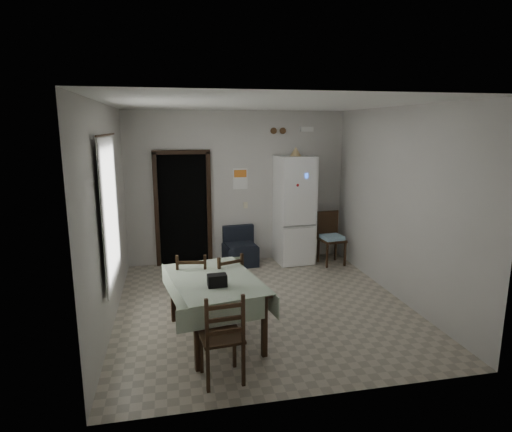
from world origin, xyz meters
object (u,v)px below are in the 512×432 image
at_px(dining_table, 215,308).
at_px(dining_chair_far_right, 225,285).
at_px(navy_seat, 240,246).
at_px(dining_chair_near_head, 221,335).
at_px(corner_chair, 332,239).
at_px(dining_chair_far_left, 193,286).
at_px(fridge, 294,210).

height_order(dining_table, dining_chair_far_right, dining_chair_far_right).
relative_size(navy_seat, dining_chair_near_head, 0.74).
xyz_separation_m(corner_chair, dining_chair_near_head, (-2.54, -3.40, -0.01)).
distance_m(navy_seat, dining_chair_far_left, 2.44).
relative_size(dining_table, dining_chair_near_head, 1.52).
bearing_deg(corner_chair, dining_chair_far_left, -151.23).
height_order(corner_chair, dining_chair_far_left, corner_chair).
relative_size(fridge, dining_chair_far_left, 2.11).
xyz_separation_m(corner_chair, dining_table, (-2.51, -2.47, -0.11)).
bearing_deg(corner_chair, dining_chair_near_head, -132.95).
bearing_deg(dining_chair_near_head, dining_table, -97.53).
distance_m(fridge, dining_chair_far_right, 2.81).
xyz_separation_m(dining_chair_far_right, dining_chair_near_head, (-0.24, -1.48, 0.03)).
relative_size(fridge, navy_seat, 2.82).
distance_m(dining_table, dining_chair_far_right, 0.60).
bearing_deg(navy_seat, dining_table, -111.90).
xyz_separation_m(dining_chair_far_left, dining_chair_near_head, (0.20, -1.48, 0.01)).
relative_size(dining_table, dining_chair_far_right, 1.61).
bearing_deg(dining_chair_far_right, dining_chair_near_head, 61.42).
bearing_deg(dining_chair_far_right, dining_table, 50.35).
bearing_deg(dining_table, corner_chair, 34.10).
height_order(corner_chair, dining_chair_far_right, corner_chair).
bearing_deg(dining_chair_far_right, navy_seat, -124.31).
xyz_separation_m(dining_table, dining_chair_far_left, (-0.23, 0.56, 0.10)).
relative_size(corner_chair, dining_table, 0.67).
distance_m(navy_seat, dining_chair_far_right, 2.29).
relative_size(navy_seat, dining_chair_far_left, 0.75).
distance_m(navy_seat, corner_chair, 1.76).
height_order(navy_seat, dining_chair_far_right, dining_chair_far_right).
height_order(dining_chair_far_left, dining_chair_near_head, dining_chair_near_head).
xyz_separation_m(corner_chair, dining_chair_far_left, (-2.74, -1.91, -0.01)).
distance_m(corner_chair, dining_chair_far_left, 3.34).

